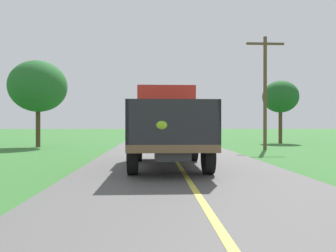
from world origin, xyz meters
The scene contains 4 objects.
banana_truck_near centered at (-0.38, 11.55, 1.47)m, with size 2.38×5.85×2.80m.
utility_pole_roadside centered at (5.55, 18.59, 3.55)m, with size 2.18×0.20×6.48m.
roadside_tree_mid_right centered at (-8.21, 21.36, 3.88)m, with size 3.63×3.63×5.52m.
roadside_tree_far_left centered at (9.09, 25.32, 3.60)m, with size 2.77×2.77×4.87m.
Camera 1 is at (-0.89, -0.04, 1.48)m, focal length 35.30 mm.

